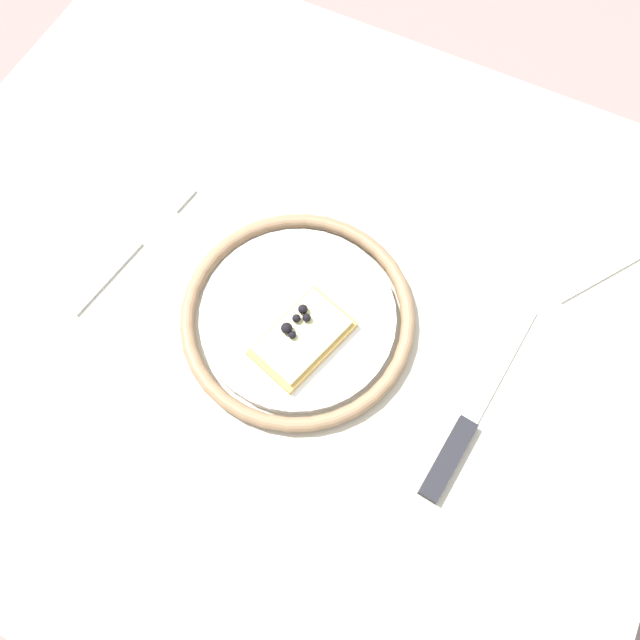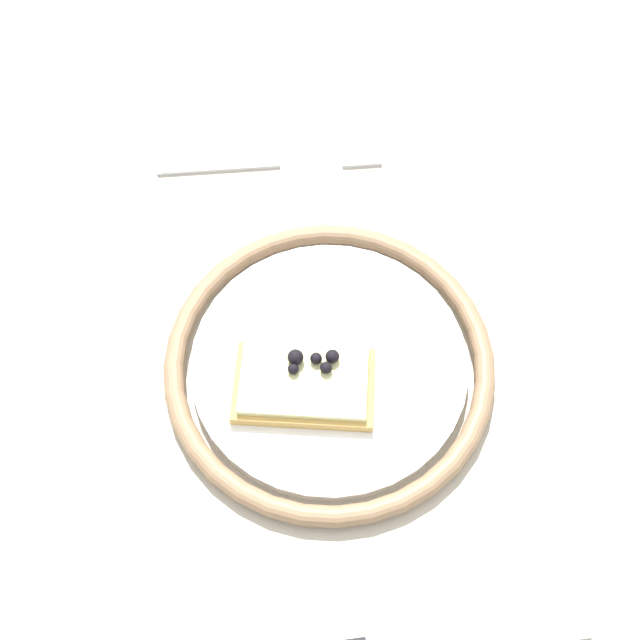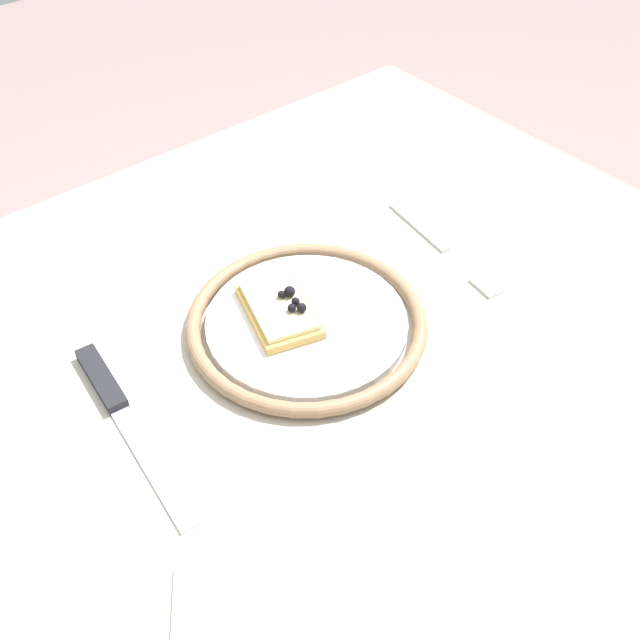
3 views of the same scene
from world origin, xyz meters
The scene contains 7 objects.
ground_plane centered at (0.00, 0.00, 0.00)m, with size 6.00×6.00×0.00m, color gray.
dining_table centered at (0.00, 0.00, 0.62)m, with size 0.91×0.83×0.72m.
plate centered at (0.04, -0.02, 0.73)m, with size 0.25×0.25×0.02m.
pizza_slice_near centered at (0.06, -0.04, 0.74)m, with size 0.09×0.12×0.03m.
knife centered at (0.25, -0.05, 0.72)m, with size 0.04×0.24×0.01m.
fork centered at (-0.17, -0.02, 0.72)m, with size 0.05×0.20×0.00m.
napkin centered at (0.27, 0.23, 0.72)m, with size 0.14×0.14×0.00m, color white.
Camera 1 is at (0.18, -0.24, 1.36)m, focal length 35.46 mm.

